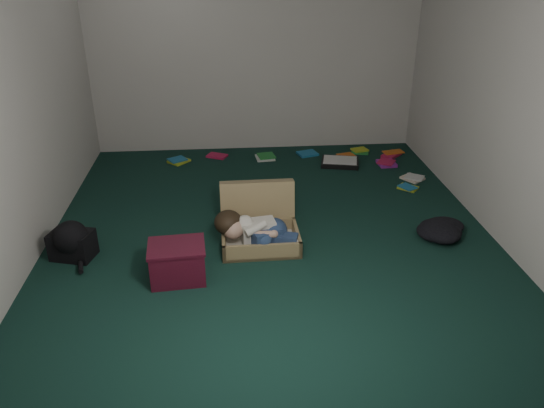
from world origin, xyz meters
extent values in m
plane|color=black|center=(0.00, 0.00, 0.00)|extent=(4.50, 4.50, 0.00)
plane|color=silver|center=(0.00, 2.25, 1.30)|extent=(4.50, 0.00, 4.50)
plane|color=silver|center=(0.00, -2.25, 1.30)|extent=(4.50, 0.00, 4.50)
plane|color=silver|center=(-2.00, 0.00, 1.30)|extent=(0.00, 4.50, 4.50)
plane|color=silver|center=(2.00, 0.00, 1.30)|extent=(0.00, 4.50, 4.50)
cube|color=#957F52|center=(-0.11, -0.28, 0.08)|extent=(0.68, 0.49, 0.15)
cube|color=silver|center=(-0.11, -0.28, 0.04)|extent=(0.62, 0.43, 0.02)
cube|color=#957F52|center=(-0.12, 0.03, 0.24)|extent=(0.67, 0.22, 0.49)
cube|color=silver|center=(-0.13, -0.30, 0.16)|extent=(0.31, 0.21, 0.21)
sphere|color=tan|center=(-0.35, -0.33, 0.22)|extent=(0.18, 0.18, 0.18)
ellipsoid|color=black|center=(-0.39, -0.28, 0.25)|extent=(0.24, 0.25, 0.21)
ellipsoid|color=navy|center=(0.01, -0.29, 0.16)|extent=(0.22, 0.25, 0.21)
cube|color=navy|center=(-0.06, -0.40, 0.15)|extent=(0.28, 0.21, 0.13)
cube|color=navy|center=(0.08, -0.40, 0.13)|extent=(0.25, 0.18, 0.11)
sphere|color=white|center=(0.17, -0.37, 0.11)|extent=(0.11, 0.11, 0.11)
sphere|color=white|center=(0.17, -0.44, 0.10)|extent=(0.10, 0.10, 0.10)
cylinder|color=tan|center=(-0.08, -0.42, 0.21)|extent=(0.17, 0.06, 0.06)
cube|color=#440E1D|center=(-0.79, -0.71, 0.14)|extent=(0.44, 0.36, 0.28)
cube|color=#440E1D|center=(-0.79, -0.71, 0.29)|extent=(0.46, 0.38, 0.02)
cube|color=black|center=(0.97, 1.57, 0.03)|extent=(0.50, 0.42, 0.06)
cube|color=white|center=(0.97, 1.57, 0.06)|extent=(0.45, 0.37, 0.01)
cube|color=#B3C422|center=(-0.97, 1.81, 0.01)|extent=(0.22, 0.17, 0.02)
cube|color=#C31A47|center=(-0.51, 1.95, 0.01)|extent=(0.28, 0.27, 0.02)
cube|color=silver|center=(0.09, 1.85, 0.01)|extent=(0.22, 0.26, 0.02)
cube|color=#1D6EA1|center=(0.63, 1.93, 0.01)|extent=(0.24, 0.27, 0.02)
cube|color=orange|center=(1.11, 1.81, 0.01)|extent=(0.28, 0.26, 0.02)
cube|color=#238333|center=(1.31, 1.95, 0.01)|extent=(0.24, 0.19, 0.02)
cube|color=purple|center=(1.53, 1.51, 0.01)|extent=(0.28, 0.27, 0.02)
cube|color=beige|center=(1.70, 1.06, 0.01)|extent=(0.21, 0.25, 0.02)
cube|color=#B3C422|center=(1.57, 0.81, 0.01)|extent=(0.25, 0.27, 0.02)
cube|color=#C31A47|center=(1.67, 1.79, 0.01)|extent=(0.28, 0.25, 0.02)
camera|label=1|loc=(-0.36, -4.29, 2.39)|focal=35.00mm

